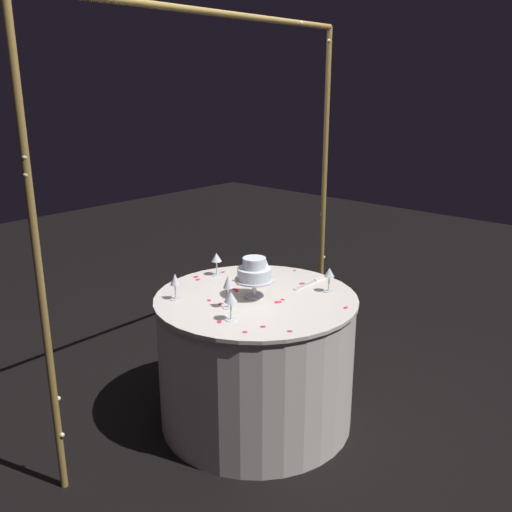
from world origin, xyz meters
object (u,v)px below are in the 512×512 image
wine_glass_2 (217,259)px  wine_glass_3 (329,274)px  wine_glass_5 (228,284)px  cake_knife (311,282)px  wine_glass_1 (265,263)px  wine_glass_4 (231,298)px  wine_glass_0 (175,281)px  decorative_arch (214,162)px  main_table (256,359)px  tiered_cake (255,273)px

wine_glass_2 → wine_glass_3: size_ratio=1.00×
wine_glass_5 → cake_knife: bearing=-9.2°
wine_glass_1 → wine_glass_2: (-0.10, 0.31, -0.01)m
wine_glass_4 → wine_glass_0: bearing=89.9°
wine_glass_0 → wine_glass_3: wine_glass_0 is taller
wine_glass_3 → wine_glass_4: size_ratio=0.92×
decorative_arch → main_table: bearing=-90.0°
wine_glass_0 → tiered_cake: bearing=-44.6°
decorative_arch → cake_knife: (0.39, -0.42, -0.72)m
wine_glass_4 → wine_glass_5: size_ratio=0.85×
wine_glass_4 → wine_glass_5: wine_glass_5 is taller
cake_knife → wine_glass_4: bearing=-178.0°
main_table → tiered_cake: bearing=-165.9°
wine_glass_2 → wine_glass_3: 0.72m
wine_glass_0 → wine_glass_3: bearing=-40.3°
wine_glass_2 → wine_glass_3: bearing=-71.9°
tiered_cake → wine_glass_0: (-0.31, 0.31, -0.04)m
wine_glass_0 → wine_glass_4: wine_glass_4 is taller
tiered_cake → wine_glass_0: size_ratio=1.53×
main_table → wine_glass_0: (-0.33, 0.30, 0.50)m
main_table → wine_glass_1: (0.21, 0.12, 0.51)m
wine_glass_0 → cake_knife: 0.83m
main_table → wine_glass_2: 0.67m
wine_glass_1 → wine_glass_4: wine_glass_1 is taller
wine_glass_1 → wine_glass_4: 0.59m
wine_glass_3 → decorative_arch: bearing=120.4°
wine_glass_2 → wine_glass_5: bearing=-127.9°
tiered_cake → wine_glass_1: bearing=28.4°
decorative_arch → tiered_cake: (-0.01, -0.32, -0.58)m
tiered_cake → cake_knife: 0.44m
tiered_cake → wine_glass_4: 0.34m
main_table → wine_glass_1: wine_glass_1 is taller
wine_glass_3 → tiered_cake: bearing=144.1°
wine_glass_3 → cake_knife: (0.05, 0.16, -0.10)m
main_table → wine_glass_2: bearing=75.3°
decorative_arch → wine_glass_0: size_ratio=15.22×
decorative_arch → wine_glass_1: bearing=-44.0°
wine_glass_4 → cake_knife: size_ratio=0.52×
wine_glass_3 → cake_knife: wine_glass_3 is taller
decorative_arch → wine_glass_0: decorative_arch is taller
wine_glass_1 → wine_glass_3: (0.13, -0.37, -0.01)m
wine_glass_1 → cake_knife: 0.30m
main_table → tiered_cake: tiered_cake is taller
wine_glass_0 → wine_glass_1: size_ratio=0.91×
wine_glass_5 → cake_knife: (0.61, -0.10, -0.13)m
wine_glass_0 → wine_glass_3: size_ratio=1.06×
tiered_cake → wine_glass_4: tiered_cake is taller
wine_glass_2 → wine_glass_4: (-0.44, -0.55, 0.01)m
wine_glass_0 → cake_knife: (0.72, -0.40, -0.10)m
wine_glass_4 → cake_knife: (0.72, 0.02, -0.11)m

